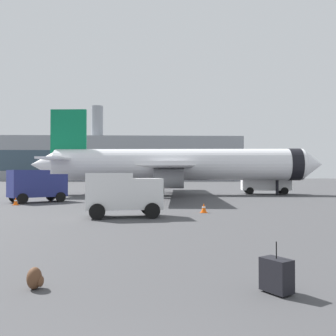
{
  "coord_description": "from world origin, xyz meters",
  "views": [
    {
      "loc": [
        0.22,
        -2.82,
        2.54
      ],
      "look_at": [
        1.22,
        25.06,
        3.0
      ],
      "focal_mm": 39.18,
      "sensor_mm": 36.0,
      "label": 1
    }
  ],
  "objects_px": {
    "safety_cone_mid": "(204,208)",
    "rolling_suitcase": "(277,275)",
    "service_truck": "(37,184)",
    "airplane_at_gate": "(176,165)",
    "safety_cone_near": "(16,201)",
    "cargo_van": "(123,193)",
    "traveller_backpack": "(35,278)",
    "fuel_truck": "(265,180)"
  },
  "relations": [
    {
      "from": "safety_cone_mid",
      "to": "rolling_suitcase",
      "type": "height_order",
      "value": "rolling_suitcase"
    },
    {
      "from": "service_truck",
      "to": "rolling_suitcase",
      "type": "relative_size",
      "value": 4.68
    },
    {
      "from": "airplane_at_gate",
      "to": "safety_cone_near",
      "type": "relative_size",
      "value": 54.29
    },
    {
      "from": "rolling_suitcase",
      "to": "airplane_at_gate",
      "type": "bearing_deg",
      "value": 89.98
    },
    {
      "from": "safety_cone_near",
      "to": "safety_cone_mid",
      "type": "bearing_deg",
      "value": -23.68
    },
    {
      "from": "airplane_at_gate",
      "to": "service_truck",
      "type": "xyz_separation_m",
      "value": [
        -13.23,
        -11.22,
        -2.05
      ]
    },
    {
      "from": "safety_cone_near",
      "to": "cargo_van",
      "type": "bearing_deg",
      "value": -42.36
    },
    {
      "from": "cargo_van",
      "to": "rolling_suitcase",
      "type": "xyz_separation_m",
      "value": [
        4.48,
        -13.94,
        -1.06
      ]
    },
    {
      "from": "safety_cone_near",
      "to": "traveller_backpack",
      "type": "height_order",
      "value": "safety_cone_near"
    },
    {
      "from": "fuel_truck",
      "to": "safety_cone_near",
      "type": "height_order",
      "value": "fuel_truck"
    },
    {
      "from": "airplane_at_gate",
      "to": "traveller_backpack",
      "type": "bearing_deg",
      "value": -98.22
    },
    {
      "from": "fuel_truck",
      "to": "safety_cone_near",
      "type": "bearing_deg",
      "value": -148.08
    },
    {
      "from": "airplane_at_gate",
      "to": "safety_cone_mid",
      "type": "height_order",
      "value": "airplane_at_gate"
    },
    {
      "from": "fuel_truck",
      "to": "cargo_van",
      "type": "xyz_separation_m",
      "value": [
        -15.88,
        -24.43,
        -0.32
      ]
    },
    {
      "from": "airplane_at_gate",
      "to": "traveller_backpack",
      "type": "xyz_separation_m",
      "value": [
        -5.25,
        -36.37,
        -3.42
      ]
    },
    {
      "from": "safety_cone_near",
      "to": "traveller_backpack",
      "type": "xyz_separation_m",
      "value": [
        8.71,
        -22.09,
        -0.09
      ]
    },
    {
      "from": "airplane_at_gate",
      "to": "safety_cone_mid",
      "type": "bearing_deg",
      "value": -88.32
    },
    {
      "from": "cargo_van",
      "to": "safety_cone_near",
      "type": "height_order",
      "value": "cargo_van"
    },
    {
      "from": "safety_cone_near",
      "to": "safety_cone_mid",
      "type": "distance_m",
      "value": 15.91
    },
    {
      "from": "cargo_van",
      "to": "safety_cone_mid",
      "type": "xyz_separation_m",
      "value": [
        5.09,
        2.25,
        -1.13
      ]
    },
    {
      "from": "safety_cone_near",
      "to": "traveller_backpack",
      "type": "distance_m",
      "value": 23.75
    },
    {
      "from": "fuel_truck",
      "to": "safety_cone_mid",
      "type": "height_order",
      "value": "fuel_truck"
    },
    {
      "from": "cargo_van",
      "to": "fuel_truck",
      "type": "bearing_deg",
      "value": 56.98
    },
    {
      "from": "safety_cone_mid",
      "to": "traveller_backpack",
      "type": "height_order",
      "value": "safety_cone_mid"
    },
    {
      "from": "airplane_at_gate",
      "to": "traveller_backpack",
      "type": "relative_size",
      "value": 74.48
    },
    {
      "from": "safety_cone_near",
      "to": "safety_cone_mid",
      "type": "height_order",
      "value": "safety_cone_near"
    },
    {
      "from": "airplane_at_gate",
      "to": "cargo_van",
      "type": "height_order",
      "value": "airplane_at_gate"
    },
    {
      "from": "safety_cone_near",
      "to": "traveller_backpack",
      "type": "relative_size",
      "value": 1.37
    },
    {
      "from": "service_truck",
      "to": "fuel_truck",
      "type": "bearing_deg",
      "value": 27.34
    },
    {
      "from": "airplane_at_gate",
      "to": "service_truck",
      "type": "height_order",
      "value": "airplane_at_gate"
    },
    {
      "from": "airplane_at_gate",
      "to": "traveller_backpack",
      "type": "distance_m",
      "value": 36.91
    },
    {
      "from": "fuel_truck",
      "to": "safety_cone_mid",
      "type": "bearing_deg",
      "value": -115.93
    },
    {
      "from": "safety_cone_near",
      "to": "safety_cone_mid",
      "type": "relative_size",
      "value": 1.03
    },
    {
      "from": "service_truck",
      "to": "cargo_van",
      "type": "bearing_deg",
      "value": -53.23
    },
    {
      "from": "safety_cone_near",
      "to": "airplane_at_gate",
      "type": "bearing_deg",
      "value": 45.64
    },
    {
      "from": "service_truck",
      "to": "rolling_suitcase",
      "type": "xyz_separation_m",
      "value": [
        13.22,
        -25.64,
        -1.22
      ]
    },
    {
      "from": "service_truck",
      "to": "safety_cone_mid",
      "type": "xyz_separation_m",
      "value": [
        13.84,
        -9.45,
        -1.29
      ]
    },
    {
      "from": "service_truck",
      "to": "safety_cone_mid",
      "type": "distance_m",
      "value": 16.81
    },
    {
      "from": "safety_cone_near",
      "to": "safety_cone_mid",
      "type": "xyz_separation_m",
      "value": [
        14.57,
        -6.39,
        -0.01
      ]
    },
    {
      "from": "safety_cone_mid",
      "to": "rolling_suitcase",
      "type": "relative_size",
      "value": 0.58
    },
    {
      "from": "cargo_van",
      "to": "safety_cone_near",
      "type": "distance_m",
      "value": 12.87
    },
    {
      "from": "traveller_backpack",
      "to": "safety_cone_near",
      "type": "bearing_deg",
      "value": 111.52
    }
  ]
}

